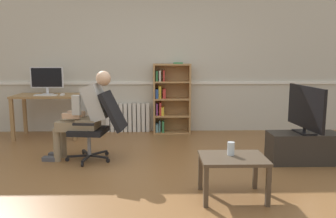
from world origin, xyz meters
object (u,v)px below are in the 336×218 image
at_px(imac_monitor, 47,78).
at_px(radiator, 128,118).
at_px(coffee_table, 233,163).
at_px(office_chair, 100,123).
at_px(computer_mouse, 63,94).
at_px(bookshelf, 169,99).
at_px(tv_screen, 306,109).
at_px(keyboard, 46,95).
at_px(tv_stand, 303,148).
at_px(computer_desk, 48,101).
at_px(person_seated, 85,113).
at_px(drinking_glass, 231,149).

relative_size(imac_monitor, radiator, 0.70).
relative_size(imac_monitor, coffee_table, 0.87).
xyz_separation_m(radiator, office_chair, (-0.22, -1.79, 0.25)).
relative_size(computer_mouse, bookshelf, 0.08).
distance_m(imac_monitor, tv_screen, 4.25).
xyz_separation_m(keyboard, coffee_table, (2.67, -2.55, -0.40)).
bearing_deg(keyboard, tv_stand, -20.27).
bearing_deg(tv_screen, office_chair, 81.98).
height_order(imac_monitor, tv_screen, imac_monitor).
xyz_separation_m(radiator, coffee_table, (1.34, -3.08, 0.09)).
distance_m(keyboard, office_chair, 1.70).
xyz_separation_m(tv_stand, coffee_table, (-1.20, -1.12, 0.16)).
bearing_deg(computer_desk, radiator, 16.06).
bearing_deg(person_seated, office_chair, 90.00).
bearing_deg(bookshelf, person_seated, -125.62).
bearing_deg(office_chair, tv_stand, 93.45).
xyz_separation_m(imac_monitor, keyboard, (0.04, -0.22, -0.27)).
relative_size(office_chair, coffee_table, 1.46).
bearing_deg(computer_desk, imac_monitor, 103.68).
bearing_deg(bookshelf, computer_mouse, -167.36).
height_order(computer_desk, drinking_glass, computer_desk).
bearing_deg(coffee_table, radiator, 113.46).
bearing_deg(computer_desk, office_chair, -50.82).
relative_size(imac_monitor, person_seated, 0.46).
distance_m(keyboard, tv_screen, 4.13).
relative_size(computer_mouse, person_seated, 0.08).
bearing_deg(tv_screen, coffee_table, 128.68).
relative_size(bookshelf, person_seated, 1.06).
bearing_deg(bookshelf, tv_screen, -46.70).
bearing_deg(computer_mouse, drinking_glass, -46.49).
distance_m(keyboard, coffee_table, 3.72).
bearing_deg(office_chair, imac_monitor, -134.85).
relative_size(imac_monitor, computer_mouse, 5.73).
xyz_separation_m(office_chair, tv_stand, (2.75, -0.17, -0.32)).
bearing_deg(drinking_glass, computer_desk, 135.54).
distance_m(bookshelf, person_seated, 2.05).
bearing_deg(drinking_glass, tv_stand, 41.36).
height_order(keyboard, drinking_glass, keyboard).
relative_size(tv_screen, drinking_glass, 6.78).
xyz_separation_m(imac_monitor, tv_screen, (3.91, -1.65, -0.29)).
bearing_deg(drinking_glass, imac_monitor, 134.91).
bearing_deg(office_chair, computer_mouse, -139.60).
relative_size(imac_monitor, tv_stand, 0.62).
height_order(imac_monitor, keyboard, imac_monitor).
relative_size(keyboard, coffee_table, 0.57).
relative_size(keyboard, office_chair, 0.39).
distance_m(computer_desk, coffee_table, 3.82).
relative_size(computer_desk, bookshelf, 0.86).
height_order(keyboard, tv_stand, keyboard).
bearing_deg(bookshelf, drinking_glass, -79.44).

